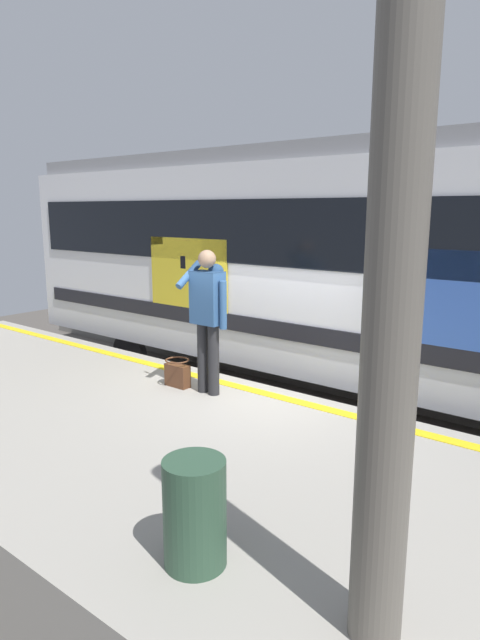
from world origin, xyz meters
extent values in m
plane|color=#4C4742|center=(0.00, 0.00, 0.00)|extent=(23.79, 23.79, 0.00)
cube|color=#9E998E|center=(0.00, 1.99, 0.48)|extent=(13.49, 3.99, 0.96)
cube|color=yellow|center=(0.00, 0.30, 0.96)|extent=(13.22, 0.16, 0.01)
cube|color=slate|center=(0.00, -1.21, 0.08)|extent=(17.54, 0.08, 0.16)
cube|color=slate|center=(0.00, -2.65, 0.08)|extent=(17.54, 0.08, 0.16)
cube|color=silver|center=(-0.35, -1.93, 2.42)|extent=(12.20, 2.96, 2.94)
cube|color=gray|center=(-0.35, -1.93, 4.01)|extent=(11.96, 2.72, 0.24)
cube|color=black|center=(-0.35, -0.43, 2.93)|extent=(11.59, 0.03, 0.90)
cube|color=black|center=(-0.35, -0.43, 1.61)|extent=(11.59, 0.03, 0.24)
cube|color=#3359B2|center=(-2.48, -0.43, 2.27)|extent=(1.60, 0.02, 1.08)
cube|color=gold|center=(1.79, -0.43, 2.27)|extent=(1.60, 0.02, 1.08)
cylinder|color=black|center=(3.62, -0.75, 0.58)|extent=(0.84, 0.12, 0.84)
cylinder|color=black|center=(3.62, -3.11, 0.58)|extent=(0.84, 0.12, 0.84)
cylinder|color=#262628|center=(0.27, 0.72, 1.41)|extent=(0.14, 0.14, 0.90)
cylinder|color=#262628|center=(0.45, 0.72, 1.41)|extent=(0.14, 0.14, 0.90)
cube|color=#2D517F|center=(0.36, 0.72, 2.18)|extent=(0.40, 0.24, 0.65)
sphere|color=#2D517F|center=(0.36, 0.56, 2.48)|extent=(0.20, 0.20, 0.20)
sphere|color=tan|center=(0.36, 0.72, 2.65)|extent=(0.22, 0.22, 0.22)
cylinder|color=#2D517F|center=(0.11, 0.72, 2.11)|extent=(0.09, 0.09, 0.58)
cylinder|color=#2D517F|center=(0.59, 0.80, 2.45)|extent=(0.09, 0.42, 0.33)
cube|color=black|center=(0.59, 0.90, 2.61)|extent=(0.07, 0.02, 0.15)
cube|color=#59331E|center=(0.85, 0.78, 1.10)|extent=(0.35, 0.14, 0.30)
torus|color=#59331E|center=(0.85, 0.78, 1.31)|extent=(0.31, 0.31, 0.02)
cylinder|color=#59544C|center=(-2.98, 3.11, 2.74)|extent=(0.29, 0.29, 3.56)
cylinder|color=#2D4C38|center=(-1.80, 3.28, 1.32)|extent=(0.41, 0.41, 0.72)
camera|label=1|loc=(-3.97, 5.56, 3.24)|focal=30.13mm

